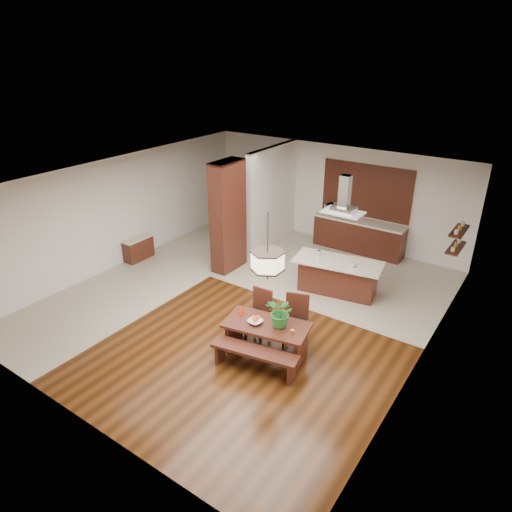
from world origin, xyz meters
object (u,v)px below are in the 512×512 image
Objects in this scene: kitchen_island at (338,276)px; range_hood at (345,195)px; dining_chair_right at (295,322)px; foliage_plant at (281,313)px; dining_bench at (255,360)px; pendant_lantern at (268,248)px; dining_chair_left at (258,314)px; hallway_console at (138,249)px; fruit_bowl at (255,322)px; island_cup at (353,265)px; microwave at (335,210)px; dining_table at (267,332)px.

kitchen_island is 2.03m from range_hood.
dining_chair_right is 1.76× the size of foliage_plant.
pendant_lantern is (-0.11, 0.57, 2.01)m from dining_bench.
dining_chair_right is at bearing 8.49° from dining_chair_left.
hallway_console is 0.88× the size of dining_chair_left.
pendant_lantern is (0.49, -0.40, 1.74)m from dining_chair_left.
hallway_console is 0.67× the size of pendant_lantern.
fruit_bowl is at bearing -104.65° from kitchen_island.
island_cup is at bearing 85.40° from foliage_plant.
range_hood is at bearing 90.49° from dining_bench.
pendant_lantern is at bearing -101.09° from kitchen_island.
island_cup reaches higher than kitchen_island.
pendant_lantern is 5.82m from microwave.
dining_chair_right is 3.86× the size of fruit_bowl.
dining_chair_left is 0.80m from dining_chair_right.
pendant_lantern is 1.31m from foliage_plant.
dining_table is at bearing -101.09° from kitchen_island.
range_hood is 1.62m from island_cup.
range_hood is at bearing -48.67° from microwave.
pendant_lantern is at bearing -42.22° from dining_chair_left.
hallway_console is 0.84× the size of dining_chair_right.
microwave reaches higher than dining_bench.
range_hood is (0.00, 0.00, 2.03)m from kitchen_island.
foliage_plant reaches higher than kitchen_island.
dining_chair_right is 0.48× the size of kitchen_island.
dining_chair_right is 3.10m from range_hood.
dining_bench is at bearing -78.96° from dining_table.
range_hood is at bearing 75.25° from dining_chair_right.
fruit_bowl is at bearing 123.32° from dining_bench.
dining_bench is 2.10m from pendant_lantern.
foliage_plant reaches higher than hallway_console.
dining_chair_left is 1.68× the size of foliage_plant.
fruit_bowl reaches higher than dining_bench.
island_cup reaches higher than dining_table.
dining_chair_right reaches higher than fruit_bowl.
dining_chair_left is 0.46× the size of kitchen_island.
dining_table is 0.64m from dining_bench.
hallway_console is at bearing -121.71° from microwave.
microwave is at bearing 108.38° from kitchen_island.
dining_table is 6.36× the size of fruit_bowl.
fruit_bowl is (0.29, -0.51, 0.20)m from dining_chair_left.
dining_chair_right reaches higher than dining_table.
foliage_plant is at bearing 76.91° from dining_bench.
range_hood is (-0.03, 3.54, 2.23)m from dining_bench.
range_hood is 3.23m from microwave.
foliage_plant reaches higher than microwave.
range_hood is at bearing 88.44° from dining_table.
dining_table is (5.30, -1.57, 0.18)m from hallway_console.
foliage_plant is at bearing -95.95° from kitchen_island.
dining_bench is 1.82× the size of range_hood.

